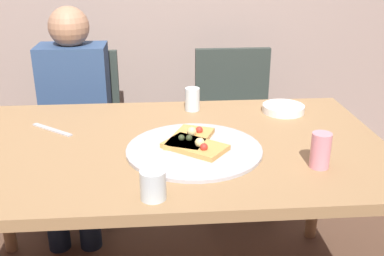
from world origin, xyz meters
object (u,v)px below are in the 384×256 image
Objects in this scene: tumbler_near at (153,185)px; guest_in_sweater at (74,110)px; chair_right at (234,118)px; dining_table at (163,160)px; chair_left at (80,122)px; pizza_tray at (194,150)px; pizza_slice_last at (190,138)px; tumbler_far at (192,99)px; pizza_slice_extra at (196,146)px; table_knife at (52,130)px; plate_stack at (283,109)px; soda_can at (321,150)px.

tumbler_near is 0.08× the size of guest_in_sweater.
guest_in_sweater is (-0.89, -0.15, 0.13)m from chair_right.
dining_table is 1.01m from chair_left.
pizza_tray is at bearing 125.06° from guest_in_sweater.
dining_table is at bearing 64.12° from chair_right.
pizza_slice_last is 0.95m from guest_in_sweater.
pizza_slice_last is 0.37m from tumbler_far.
pizza_slice_extra is 0.45m from tumbler_far.
dining_table is at bearing 85.28° from tumbler_near.
pizza_tray is 2.24× the size of table_knife.
pizza_tray is 0.55× the size of chair_right.
table_knife is 0.59m from guest_in_sweater.
pizza_slice_extra is at bearing -137.43° from plate_stack.
pizza_tray is 0.42× the size of guest_in_sweater.
tumbler_far is 0.11× the size of chair_right.
tumbler_near is at bearing -109.49° from pizza_slice_last.
dining_table is 1.00m from chair_right.
soda_can is (0.40, -0.15, 0.04)m from pizza_slice_extra.
tumbler_near is (-0.15, -0.32, 0.04)m from pizza_tray.
pizza_tray is at bearing 119.27° from pizza_slice_extra.
guest_in_sweater is at bearing 90.00° from chair_left.
pizza_slice_last is 0.28× the size of chair_right.
plate_stack is (0.43, 0.39, -0.01)m from pizza_slice_extra.
guest_in_sweater is (-1.00, 0.43, -0.13)m from plate_stack.
pizza_tray is at bearing 71.87° from chair_right.
chair_right reaches higher than tumbler_near.
tumbler_far reaches higher than plate_stack.
table_knife is at bearing -161.18° from tumbler_far.
tumbler_far is 0.62m from table_knife.
pizza_tray is 1.05m from chair_right.
pizza_slice_last is 0.28× the size of chair_left.
soda_can is at bearing 135.15° from guest_in_sweater.
guest_in_sweater reaches higher than pizza_tray.
guest_in_sweater reaches higher than plate_stack.
soda_can reaches higher than table_knife.
pizza_slice_last is 0.08m from pizza_slice_extra.
chair_left is at bearing -90.00° from guest_in_sweater.
chair_left is (-0.60, 0.53, -0.30)m from tumbler_far.
pizza_slice_last reaches higher than table_knife.
tumbler_near is at bearing -102.92° from tumbler_far.
chair_left is at bearing 120.61° from pizza_slice_extra.
chair_right is (0.33, 0.90, -0.27)m from pizza_slice_last.
plate_stack is (0.44, 0.31, -0.01)m from pizza_slice_last.
chair_right is (0.43, 0.89, -0.17)m from dining_table.
dining_table is 0.14m from pizza_slice_last.
tumbler_near is 0.10× the size of chair_right.
tumbler_near is at bearing 110.57° from guest_in_sweater.
chair_right reaches higher than plate_stack.
pizza_tray is at bearing 158.70° from soda_can.
chair_right is 0.77× the size of guest_in_sweater.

